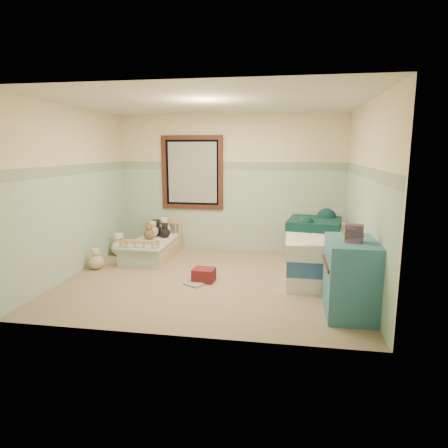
% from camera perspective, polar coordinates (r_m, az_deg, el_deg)
% --- Properties ---
extents(floor, '(4.20, 3.60, 0.02)m').
position_cam_1_polar(floor, '(5.84, -1.91, -8.10)').
color(floor, '#9B8563').
rests_on(floor, ground).
extents(ceiling, '(4.20, 3.60, 0.02)m').
position_cam_1_polar(ceiling, '(5.56, -2.07, 17.28)').
color(ceiling, beige).
rests_on(ceiling, wall_back).
extents(wall_back, '(4.20, 0.04, 2.50)m').
position_cam_1_polar(wall_back, '(7.33, 0.82, 5.84)').
color(wall_back, beige).
rests_on(wall_back, floor).
extents(wall_front, '(4.20, 0.04, 2.50)m').
position_cam_1_polar(wall_front, '(3.83, -7.34, 1.27)').
color(wall_front, beige).
rests_on(wall_front, floor).
extents(wall_left, '(0.04, 3.60, 2.50)m').
position_cam_1_polar(wall_left, '(6.32, -21.04, 4.35)').
color(wall_left, beige).
rests_on(wall_left, floor).
extents(wall_right, '(0.04, 3.60, 2.50)m').
position_cam_1_polar(wall_right, '(5.54, 19.85, 3.63)').
color(wall_right, beige).
rests_on(wall_right, floor).
extents(wainscot_mint, '(4.20, 0.01, 1.50)m').
position_cam_1_polar(wainscot_mint, '(7.37, 0.79, 1.95)').
color(wainscot_mint, '#A0C4AA').
rests_on(wainscot_mint, floor).
extents(border_strip, '(4.20, 0.01, 0.15)m').
position_cam_1_polar(border_strip, '(7.29, 0.81, 8.37)').
color(border_strip, '#54775B').
rests_on(border_strip, wall_back).
extents(window_frame, '(1.16, 0.06, 1.36)m').
position_cam_1_polar(window_frame, '(7.41, -4.62, 7.41)').
color(window_frame, '#3F1C14').
rests_on(window_frame, wall_back).
extents(window_blinds, '(0.92, 0.01, 1.12)m').
position_cam_1_polar(window_blinds, '(7.42, -4.60, 7.41)').
color(window_blinds, beige).
rests_on(window_blinds, window_frame).
extents(toddler_bed_frame, '(0.68, 1.35, 0.17)m').
position_cam_1_polar(toddler_bed_frame, '(7.11, -10.15, -4.01)').
color(toddler_bed_frame, tan).
rests_on(toddler_bed_frame, floor).
extents(toddler_mattress, '(0.62, 1.29, 0.12)m').
position_cam_1_polar(toddler_mattress, '(7.07, -10.19, -2.86)').
color(toddler_mattress, white).
rests_on(toddler_mattress, toddler_bed_frame).
extents(patchwork_quilt, '(0.73, 0.68, 0.03)m').
position_cam_1_polar(patchwork_quilt, '(6.67, -11.42, -3.06)').
color(patchwork_quilt, '#79AFD8').
rests_on(patchwork_quilt, toddler_mattress).
extents(plush_bed_brown, '(0.19, 0.19, 0.19)m').
position_cam_1_polar(plush_bed_brown, '(7.55, -10.04, -0.79)').
color(plush_bed_brown, brown).
rests_on(plush_bed_brown, toddler_mattress).
extents(plush_bed_white, '(0.22, 0.22, 0.22)m').
position_cam_1_polar(plush_bed_white, '(7.48, -8.60, -0.71)').
color(plush_bed_white, silver).
rests_on(plush_bed_white, toddler_mattress).
extents(plush_bed_tan, '(0.21, 0.21, 0.21)m').
position_cam_1_polar(plush_bed_tan, '(7.33, -10.24, -1.08)').
color(plush_bed_tan, beige).
rests_on(plush_bed_tan, toddler_mattress).
extents(plush_bed_dark, '(0.18, 0.18, 0.18)m').
position_cam_1_polar(plush_bed_dark, '(7.26, -8.52, -1.23)').
color(plush_bed_dark, black).
rests_on(plush_bed_dark, toddler_mattress).
extents(plush_floor_cream, '(0.28, 0.28, 0.28)m').
position_cam_1_polar(plush_floor_cream, '(7.33, -14.90, -3.33)').
color(plush_floor_cream, white).
rests_on(plush_floor_cream, floor).
extents(plush_floor_tan, '(0.24, 0.24, 0.24)m').
position_cam_1_polar(plush_floor_tan, '(6.61, -17.96, -5.23)').
color(plush_floor_tan, beige).
rests_on(plush_floor_tan, floor).
extents(twin_bed_frame, '(0.93, 1.85, 0.22)m').
position_cam_1_polar(twin_bed_frame, '(6.20, 13.32, -6.09)').
color(twin_bed_frame, silver).
rests_on(twin_bed_frame, floor).
extents(twin_boxspring, '(0.93, 1.85, 0.22)m').
position_cam_1_polar(twin_boxspring, '(6.15, 13.41, -4.13)').
color(twin_boxspring, navy).
rests_on(twin_boxspring, twin_bed_frame).
extents(twin_mattress, '(0.96, 1.89, 0.22)m').
position_cam_1_polar(twin_mattress, '(6.09, 13.50, -2.13)').
color(twin_mattress, silver).
rests_on(twin_mattress, twin_boxspring).
extents(teal_blanket, '(0.91, 0.95, 0.14)m').
position_cam_1_polar(teal_blanket, '(6.35, 12.94, 0.07)').
color(teal_blanket, black).
rests_on(teal_blanket, twin_mattress).
extents(dresser, '(0.54, 0.87, 0.87)m').
position_cam_1_polar(dresser, '(4.79, 17.79, -7.29)').
color(dresser, teal).
rests_on(dresser, floor).
extents(book_stack, '(0.22, 0.18, 0.19)m').
position_cam_1_polar(book_stack, '(4.59, 18.30, -1.27)').
color(book_stack, brown).
rests_on(book_stack, dresser).
extents(red_pillow, '(0.32, 0.29, 0.19)m').
position_cam_1_polar(red_pillow, '(5.74, -2.93, -7.35)').
color(red_pillow, maroon).
rests_on(red_pillow, floor).
extents(floor_book, '(0.31, 0.29, 0.02)m').
position_cam_1_polar(floor_book, '(5.62, -4.34, -8.66)').
color(floor_book, gold).
rests_on(floor_book, floor).
extents(extra_plush_0, '(0.19, 0.19, 0.19)m').
position_cam_1_polar(extra_plush_0, '(7.13, -10.74, -1.49)').
color(extra_plush_0, brown).
rests_on(extra_plush_0, toddler_mattress).
extents(extra_plush_1, '(0.21, 0.21, 0.21)m').
position_cam_1_polar(extra_plush_1, '(7.42, -9.72, -0.90)').
color(extra_plush_1, black).
rests_on(extra_plush_1, toddler_mattress).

